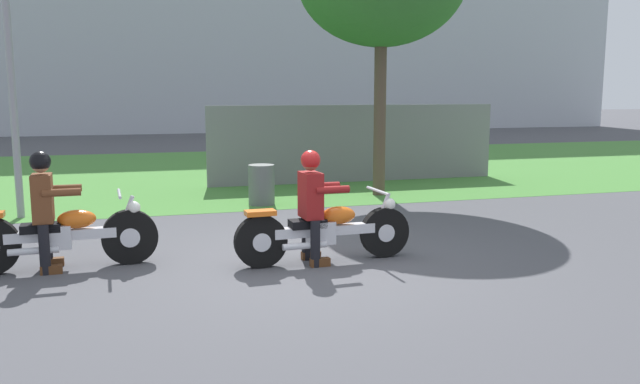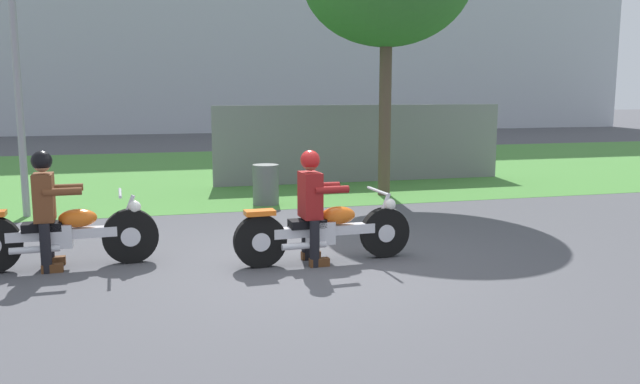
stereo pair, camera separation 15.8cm
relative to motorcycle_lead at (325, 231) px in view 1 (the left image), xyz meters
name	(u,v)px [view 1 (the left image)]	position (x,y,z in m)	size (l,w,h in m)	color
ground	(306,265)	(-0.26, -0.06, -0.39)	(120.00, 120.00, 0.00)	#4C4C51
grass_verge	(210,172)	(-0.26, 9.68, -0.39)	(60.00, 12.00, 0.01)	#478438
stadium_facade	(211,0)	(2.43, 30.24, 6.83)	(46.87, 8.00, 14.44)	#B2B7C1
motorcycle_lead	(325,231)	(0.00, 0.00, 0.00)	(2.26, 0.66, 0.88)	black
rider_lead	(312,198)	(-0.17, 0.00, 0.43)	(0.56, 0.48, 1.40)	black
motorcycle_follow	(62,236)	(-3.09, 0.57, 0.01)	(2.23, 0.66, 0.89)	black
rider_follow	(44,201)	(-3.25, 0.56, 0.44)	(0.56, 0.48, 1.42)	black
streetlight_pole	(14,4)	(-3.96, 4.20, 3.10)	(0.96, 0.20, 5.57)	gray
trash_can	(261,185)	(0.06, 4.31, -0.02)	(0.49, 0.49, 0.75)	#595E5B
fence_segment	(357,144)	(2.83, 6.80, 0.51)	(7.00, 0.06, 1.80)	slate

